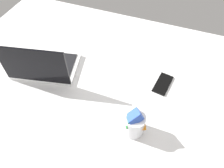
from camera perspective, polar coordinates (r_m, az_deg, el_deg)
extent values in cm
cube|color=white|center=(112.27, -2.92, -5.92)|extent=(180.00, 140.00, 18.00)
cube|color=silver|center=(121.57, -17.02, 4.64)|extent=(37.16, 29.54, 2.00)
cube|color=black|center=(121.67, -16.93, 5.54)|extent=(31.97, 22.82, 0.40)
cube|color=black|center=(107.06, -20.31, 4.57)|extent=(32.45, 8.05, 21.00)
cylinder|color=silver|center=(90.78, 5.98, -10.70)|extent=(9.00, 9.00, 11.00)
cube|color=blue|center=(93.35, 5.17, -10.23)|extent=(6.05, 6.67, 5.13)
cube|color=orange|center=(90.14, 7.45, -10.90)|extent=(6.27, 6.76, 6.04)
cube|color=#268C33|center=(87.79, 5.57, -9.80)|extent=(8.23, 8.42, 6.28)
cube|color=blue|center=(85.72, 6.11, -8.79)|extent=(8.05, 7.55, 7.09)
cube|color=black|center=(111.92, 13.53, 0.04)|extent=(8.84, 14.87, 0.80)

